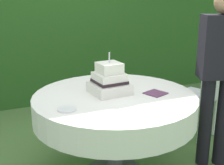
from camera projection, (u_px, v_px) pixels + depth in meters
foliage_hedge at (49, 0)px, 4.37m from camera, size 6.52×0.53×2.94m
cake_table at (115, 107)px, 2.58m from camera, size 1.37×1.37×0.75m
wedding_cake at (110, 81)px, 2.58m from camera, size 0.32×0.33×0.35m
serving_plate_near at (67, 109)px, 2.22m from camera, size 0.14×0.14×0.01m
serving_plate_far at (106, 77)px, 3.06m from camera, size 0.12×0.12×0.01m
napkin_stack at (155, 93)px, 2.58m from camera, size 0.20×0.20×0.01m
garden_chair at (203, 91)px, 3.33m from camera, size 0.51×0.51×0.89m
standing_person at (219, 69)px, 2.68m from camera, size 0.41×0.32×1.60m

